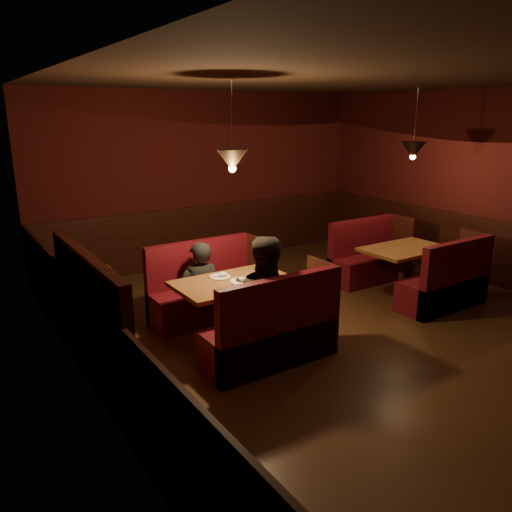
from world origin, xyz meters
TOP-DOWN VIEW (x-y plane):
  - room at (-0.28, 0.05)m, footprint 6.02×7.02m
  - main_table at (-1.29, 0.47)m, footprint 1.32×0.80m
  - main_bench_far at (-1.27, 1.22)m, footprint 1.45×0.52m
  - main_bench_near at (-1.27, -0.28)m, footprint 1.45×0.52m
  - second_table at (1.54, 0.46)m, footprint 1.21×0.78m
  - second_bench_far at (1.57, 1.18)m, footprint 1.34×0.50m
  - second_bench_near at (1.57, -0.27)m, footprint 1.34×0.50m
  - diner_a at (-1.42, 1.08)m, footprint 0.57×0.43m
  - diner_b at (-1.21, -0.12)m, footprint 0.95×0.83m

SIDE VIEW (x-z plane):
  - second_bench_far at x=1.57m, z-range -0.17..0.78m
  - second_bench_near at x=1.57m, z-range -0.17..0.78m
  - main_bench_far at x=-1.27m, z-range -0.18..0.81m
  - main_bench_near at x=-1.27m, z-range -0.18..0.81m
  - second_table at x=1.54m, z-range 0.17..0.85m
  - main_table at x=-1.29m, z-range 0.08..1.01m
  - diner_a at x=-1.42m, z-range 0.00..1.40m
  - diner_b at x=-1.21m, z-range 0.00..1.67m
  - room at x=-0.28m, z-range -0.41..2.51m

